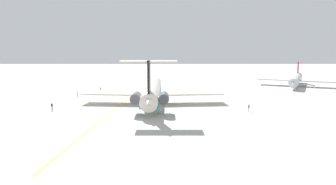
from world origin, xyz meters
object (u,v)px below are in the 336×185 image
at_px(ground_crew_near_nose, 101,89).
at_px(ground_crew_portside, 77,93).
at_px(main_jetliner, 152,91).
at_px(ground_crew_near_tail, 52,105).
at_px(safety_cone_nose, 100,90).
at_px(airliner_far_left, 296,80).
at_px(ground_crew_starboard, 249,107).

xyz_separation_m(ground_crew_near_nose, ground_crew_portside, (8.70, -5.14, -0.02)).
bearing_deg(ground_crew_portside, ground_crew_near_nose, -162.04).
distance_m(main_jetliner, ground_crew_near_tail, 24.17).
distance_m(ground_crew_near_nose, ground_crew_portside, 10.10).
bearing_deg(ground_crew_near_nose, ground_crew_portside, 66.32).
bearing_deg(ground_crew_portside, ground_crew_near_tail, 46.75).
relative_size(main_jetliner, ground_crew_near_tail, 23.48).
bearing_deg(ground_crew_portside, main_jetliner, 110.27).
relative_size(main_jetliner, safety_cone_nose, 74.01).
bearing_deg(ground_crew_near_tail, main_jetliner, 94.69).
xyz_separation_m(airliner_far_left, safety_cone_nose, (11.66, -67.77, -2.13)).
relative_size(airliner_far_left, ground_crew_starboard, 15.59).
xyz_separation_m(ground_crew_starboard, safety_cone_nose, (-32.90, -40.29, -0.79)).
relative_size(ground_crew_near_nose, ground_crew_near_tail, 0.98).
xyz_separation_m(main_jetliner, ground_crew_near_nose, (-20.63, -17.03, -2.16)).
relative_size(airliner_far_left, ground_crew_portside, 15.63).
bearing_deg(ground_crew_near_tail, ground_crew_near_nose, 154.46).
bearing_deg(safety_cone_nose, main_jetliner, 37.49).
height_order(main_jetliner, safety_cone_nose, main_jetliner).
distance_m(ground_crew_near_tail, safety_cone_nose, 31.61).
height_order(main_jetliner, airliner_far_left, main_jetliner).
bearing_deg(ground_crew_near_nose, safety_cone_nose, -63.87).
height_order(ground_crew_starboard, safety_cone_nose, ground_crew_starboard).
xyz_separation_m(main_jetliner, ground_crew_starboard, (9.39, 22.26, -2.18)).
height_order(ground_crew_near_nose, ground_crew_portside, ground_crew_near_nose).
bearing_deg(main_jetliner, ground_crew_near_nose, 39.66).
height_order(ground_crew_near_tail, ground_crew_starboard, ground_crew_near_tail).
bearing_deg(airliner_far_left, ground_crew_near_nose, -53.36).
bearing_deg(ground_crew_portside, safety_cone_nose, -151.14).
relative_size(main_jetliner, ground_crew_portside, 24.26).
relative_size(ground_crew_starboard, safety_cone_nose, 3.06).
xyz_separation_m(ground_crew_near_tail, ground_crew_starboard, (1.66, 45.06, -0.03)).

